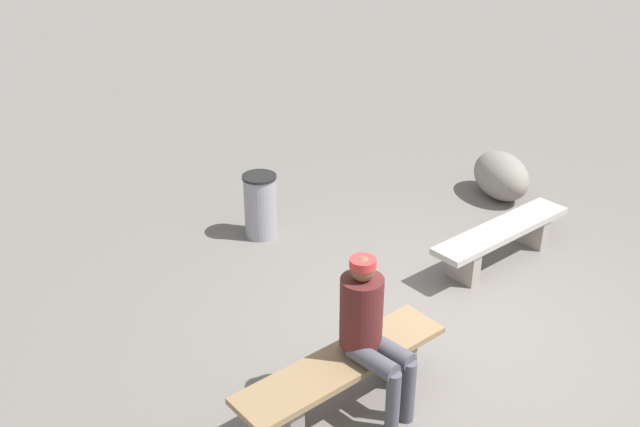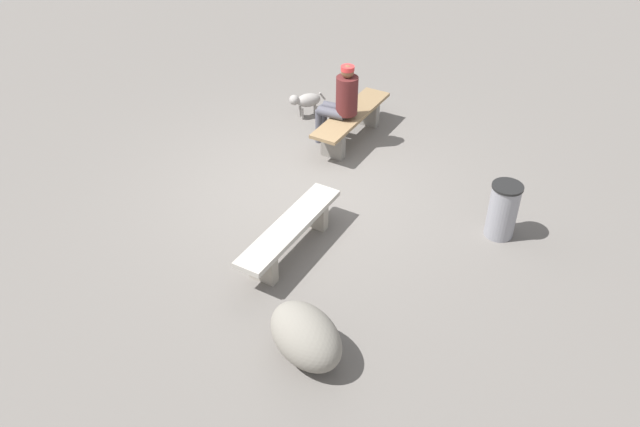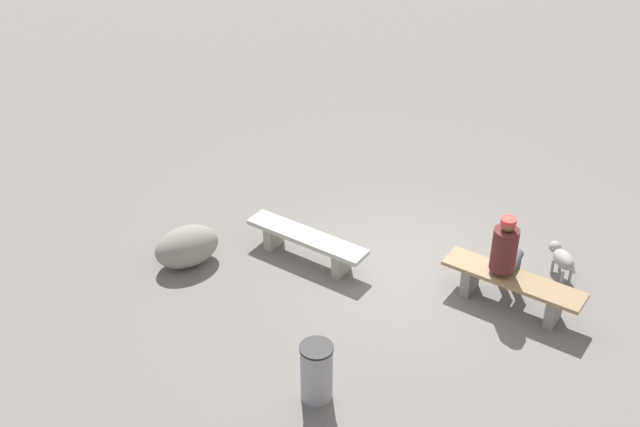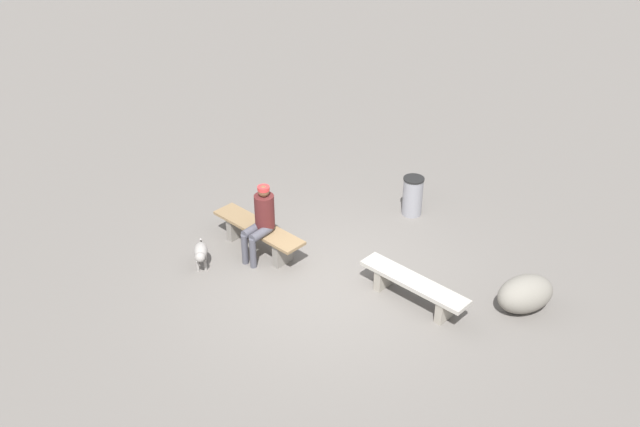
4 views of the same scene
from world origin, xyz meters
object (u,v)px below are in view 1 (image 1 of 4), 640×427
at_px(bench_left, 501,237).
at_px(seated_person, 370,327).
at_px(trash_bin, 260,206).
at_px(boulder, 501,176).
at_px(bench_right, 343,375).

xyz_separation_m(bench_left, seated_person, (2.72, 0.13, 0.45)).
height_order(seated_person, trash_bin, seated_person).
xyz_separation_m(trash_bin, boulder, (-2.64, 1.73, -0.09)).
bearing_deg(bench_left, trash_bin, -52.53).
bearing_deg(trash_bin, bench_right, 53.94).
bearing_deg(boulder, bench_right, 9.06).
height_order(bench_left, bench_right, bench_right).
relative_size(bench_left, seated_person, 1.43).
xyz_separation_m(bench_left, bench_right, (2.88, -0.00, 0.03)).
bearing_deg(bench_right, seated_person, 154.14).
bearing_deg(bench_right, trash_bin, -113.12).
height_order(bench_left, trash_bin, trash_bin).
bearing_deg(boulder, bench_left, 24.72).
bearing_deg(seated_person, trash_bin, -114.30).
bearing_deg(trash_bin, boulder, 146.76).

